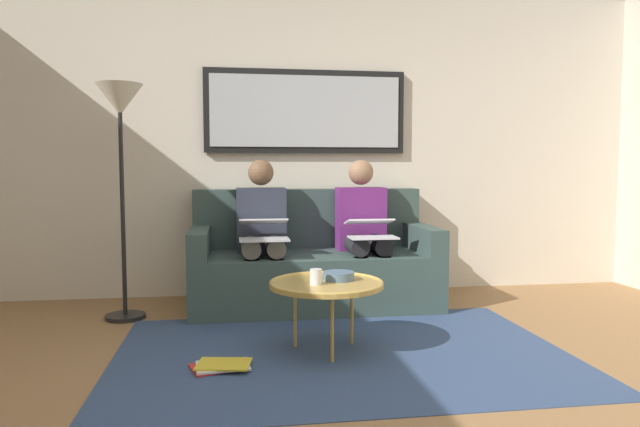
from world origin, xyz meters
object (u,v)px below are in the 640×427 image
at_px(laptop_white, 371,228).
at_px(person_left, 363,227).
at_px(couch, 312,264).
at_px(cup, 316,277).
at_px(person_right, 262,229).
at_px(coffee_table, 326,284).
at_px(laptop_silver, 264,229).
at_px(magazine_stack, 222,365).
at_px(framed_mirror, 306,112).
at_px(bowl, 339,276).
at_px(standing_lamp, 120,125).

bearing_deg(laptop_white, person_left, -90.00).
height_order(couch, cup, couch).
relative_size(person_left, person_right, 1.00).
bearing_deg(laptop_white, coffee_table, 61.80).
height_order(coffee_table, laptop_white, laptop_white).
height_order(cup, person_right, person_right).
relative_size(couch, laptop_silver, 5.17).
distance_m(couch, laptop_silver, 0.60).
distance_m(person_left, magazine_stack, 1.84).
bearing_deg(laptop_silver, couch, -142.04).
height_order(framed_mirror, magazine_stack, framed_mirror).
relative_size(person_left, laptop_white, 3.25).
distance_m(coffee_table, laptop_white, 1.05).
xyz_separation_m(cup, magazine_stack, (0.53, 0.16, -0.44)).
bearing_deg(bowl, laptop_white, -115.38).
height_order(cup, laptop_white, laptop_white).
distance_m(cup, laptop_white, 1.12).
xyz_separation_m(person_right, magazine_stack, (0.29, 1.36, -0.59)).
bearing_deg(coffee_table, bowl, -145.16).
bearing_deg(magazine_stack, person_left, -128.54).
bearing_deg(laptop_silver, framed_mirror, -119.67).
relative_size(couch, magazine_stack, 5.38).
height_order(magazine_stack, standing_lamp, standing_lamp).
bearing_deg(person_left, cup, 65.40).
height_order(framed_mirror, person_right, framed_mirror).
height_order(couch, laptop_silver, couch).
relative_size(person_left, magazine_stack, 3.27).
xyz_separation_m(couch, standing_lamp, (1.39, 0.27, 1.06)).
bearing_deg(person_right, standing_lamp, 11.38).
xyz_separation_m(laptop_white, laptop_silver, (0.80, -0.01, 0.01)).
relative_size(laptop_white, magazine_stack, 1.01).
xyz_separation_m(framed_mirror, laptop_silver, (0.40, 0.70, -0.92)).
distance_m(couch, person_right, 0.50).
distance_m(framed_mirror, person_right, 1.12).
height_order(coffee_table, magazine_stack, coffee_table).
relative_size(framed_mirror, person_right, 1.49).
bearing_deg(person_left, standing_lamp, 6.36).
bearing_deg(coffee_table, magazine_stack, 19.50).
distance_m(laptop_white, standing_lamp, 1.94).
xyz_separation_m(coffee_table, laptop_white, (-0.48, -0.90, 0.23)).
bearing_deg(coffee_table, laptop_white, -118.20).
distance_m(cup, laptop_silver, 1.01).
relative_size(bowl, laptop_silver, 0.51).
relative_size(cup, person_right, 0.08).
bearing_deg(person_left, couch, -9.70).
distance_m(laptop_silver, magazine_stack, 1.31).
bearing_deg(standing_lamp, person_right, -168.62).
height_order(laptop_silver, standing_lamp, standing_lamp).
relative_size(coffee_table, bowl, 3.62).
bearing_deg(cup, laptop_white, -120.00).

